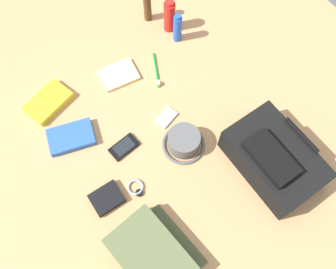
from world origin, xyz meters
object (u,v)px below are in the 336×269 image
(paperback_novel, at_px, (48,102))
(bucket_hat, at_px, (184,142))
(cologne_bottle, at_px, (147,5))
(deodorant_spray, at_px, (178,28))
(backpack, at_px, (274,159))
(cell_phone, at_px, (124,147))
(toothbrush, at_px, (156,72))
(travel_guidebook, at_px, (71,137))
(media_player, at_px, (166,117))
(toiletry_pouch, at_px, (152,255))
(wallet, at_px, (107,198))
(wristwatch, at_px, (136,188))
(notepad, at_px, (119,75))
(sunscreen_spray, at_px, (169,16))

(paperback_novel, bearing_deg, bucket_hat, 35.70)
(cologne_bottle, bearing_deg, deodorant_spray, 13.02)
(backpack, height_order, cologne_bottle, cologne_bottle)
(cell_phone, relative_size, toothbrush, 0.74)
(cologne_bottle, relative_size, travel_guidebook, 0.87)
(cell_phone, xyz_separation_m, media_player, (-0.01, 0.21, -0.00))
(deodorant_spray, bearing_deg, toiletry_pouch, -41.77)
(backpack, height_order, paperback_novel, backpack)
(cell_phone, distance_m, media_player, 0.21)
(media_player, xyz_separation_m, wallet, (0.14, -0.36, 0.01))
(cologne_bottle, bearing_deg, wristwatch, -37.89)
(cologne_bottle, distance_m, deodorant_spray, 0.17)
(backpack, relative_size, cologne_bottle, 2.06)
(toothbrush, xyz_separation_m, wallet, (0.34, -0.45, 0.01))
(toiletry_pouch, height_order, wristwatch, toiletry_pouch)
(media_player, height_order, toothbrush, toothbrush)
(wristwatch, relative_size, notepad, 0.47)
(toiletry_pouch, distance_m, sunscreen_spray, 0.97)
(backpack, xyz_separation_m, toiletry_pouch, (0.01, -0.54, -0.02))
(bucket_hat, bearing_deg, sunscreen_spray, 149.53)
(toiletry_pouch, height_order, notepad, toiletry_pouch)
(deodorant_spray, xyz_separation_m, travel_guidebook, (0.14, -0.61, -0.06))
(wristwatch, height_order, toothbrush, toothbrush)
(deodorant_spray, height_order, toothbrush, deodorant_spray)
(backpack, bearing_deg, toothbrush, -169.52)
(travel_guidebook, bearing_deg, wallet, -3.14)
(toiletry_pouch, relative_size, toothbrush, 1.85)
(backpack, relative_size, bucket_hat, 2.16)
(wristwatch, distance_m, wallet, 0.11)
(media_player, bearing_deg, deodorant_spray, 137.24)
(toiletry_pouch, xyz_separation_m, bucket_hat, (-0.26, 0.33, -0.01))
(cell_phone, distance_m, toothbrush, 0.36)
(backpack, height_order, bucket_hat, backpack)
(sunscreen_spray, relative_size, toothbrush, 1.04)
(cologne_bottle, distance_m, wallet, 0.84)
(sunscreen_spray, bearing_deg, cologne_bottle, -155.71)
(deodorant_spray, distance_m, wristwatch, 0.70)
(media_player, relative_size, toothbrush, 0.61)
(backpack, distance_m, toothbrush, 0.59)
(cell_phone, relative_size, media_player, 1.21)
(travel_guidebook, bearing_deg, deodorant_spray, 103.28)
(bucket_hat, distance_m, notepad, 0.41)
(toiletry_pouch, relative_size, travel_guidebook, 1.46)
(toothbrush, bearing_deg, sunscreen_spray, 130.96)
(cell_phone, distance_m, notepad, 0.32)
(cologne_bottle, height_order, notepad, cologne_bottle)
(bucket_hat, distance_m, media_player, 0.14)
(cologne_bottle, relative_size, notepad, 1.15)
(deodorant_spray, height_order, paperback_novel, deodorant_spray)
(backpack, bearing_deg, wristwatch, -115.49)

